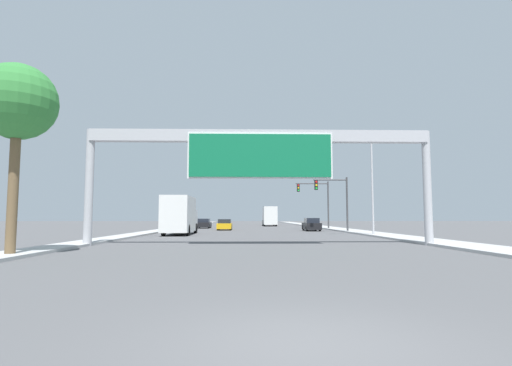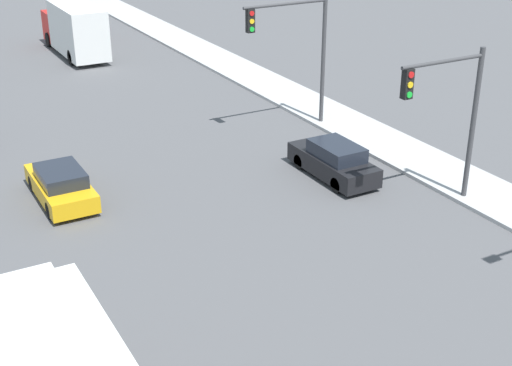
# 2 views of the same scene
# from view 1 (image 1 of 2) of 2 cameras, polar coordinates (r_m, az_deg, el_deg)

# --- Properties ---
(ground_plane) EXTENTS (300.00, 300.00, 0.00)m
(ground_plane) POSITION_cam_1_polar(r_m,az_deg,el_deg) (5.66, 7.68, -21.96)
(ground_plane) COLOR #515154
(sidewalk_right) EXTENTS (3.00, 120.00, 0.15)m
(sidewalk_right) POSITION_cam_1_polar(r_m,az_deg,el_deg) (66.47, 9.06, -6.16)
(sidewalk_right) COLOR #ADADAD
(sidewalk_right) RESTS_ON ground
(median_strip_left) EXTENTS (2.00, 120.00, 0.15)m
(median_strip_left) POSITION_cam_1_polar(r_m,az_deg,el_deg) (66.11, -10.16, -6.16)
(median_strip_left) COLOR #ADADAD
(median_strip_left) RESTS_ON ground
(sign_gantry) EXTENTS (20.38, 0.73, 6.79)m
(sign_gantry) POSITION_cam_1_polar(r_m,az_deg,el_deg) (23.57, 0.59, 4.49)
(sign_gantry) COLOR #B2B2B7
(sign_gantry) RESTS_ON ground
(car_far_center) EXTENTS (1.78, 4.42, 1.37)m
(car_far_center) POSITION_cam_1_polar(r_m,az_deg,el_deg) (50.91, -4.49, -5.98)
(car_far_center) COLOR gold
(car_far_center) RESTS_ON ground
(car_near_center) EXTENTS (1.71, 4.47, 1.53)m
(car_near_center) POSITION_cam_1_polar(r_m,az_deg,el_deg) (48.21, 7.93, -5.94)
(car_near_center) COLOR black
(car_near_center) RESTS_ON ground
(car_near_right) EXTENTS (1.89, 4.55, 1.40)m
(car_near_right) POSITION_cam_1_polar(r_m,az_deg,el_deg) (59.51, -7.45, -5.78)
(car_near_right) COLOR black
(car_near_right) RESTS_ON ground
(truck_box_primary) EXTENTS (2.40, 8.20, 3.53)m
(truck_box_primary) POSITION_cam_1_polar(r_m,az_deg,el_deg) (38.20, -10.79, -4.59)
(truck_box_primary) COLOR white
(truck_box_primary) RESTS_ON ground
(truck_box_secondary) EXTENTS (2.35, 8.66, 3.48)m
(truck_box_secondary) POSITION_cam_1_polar(r_m,az_deg,el_deg) (73.09, 1.94, -4.77)
(truck_box_secondary) COLOR red
(truck_box_secondary) RESTS_ON ground
(traffic_light_near_intersection) EXTENTS (3.77, 0.32, 6.00)m
(traffic_light_near_intersection) POSITION_cam_1_polar(r_m,az_deg,el_deg) (44.52, 11.38, -1.74)
(traffic_light_near_intersection) COLOR #3D3D3F
(traffic_light_near_intersection) RESTS_ON ground
(traffic_light_mid_block) EXTENTS (4.47, 0.32, 6.43)m
(traffic_light_mid_block) POSITION_cam_1_polar(r_m,az_deg,el_deg) (54.28, 8.83, -1.98)
(traffic_light_mid_block) COLOR #3D3D3F
(traffic_light_mid_block) RESTS_ON ground
(palm_tree_foreground) EXTENTS (3.26, 3.26, 8.22)m
(palm_tree_foreground) POSITION_cam_1_polar(r_m,az_deg,el_deg) (20.18, -30.91, 9.67)
(palm_tree_foreground) COLOR brown
(palm_tree_foreground) RESTS_ON ground
(street_lamp_right) EXTENTS (2.59, 0.28, 8.86)m
(street_lamp_right) POSITION_cam_1_polar(r_m,az_deg,el_deg) (36.69, 15.79, 0.88)
(street_lamp_right) COLOR #B2B2B7
(street_lamp_right) RESTS_ON ground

